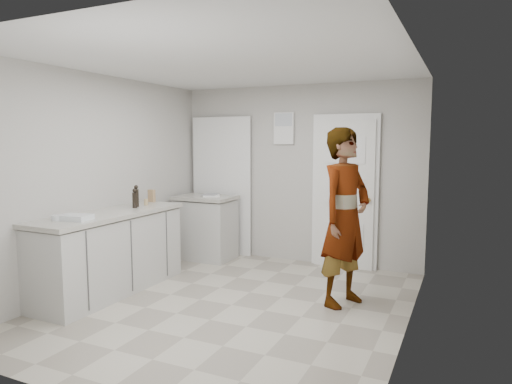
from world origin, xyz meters
The scene contains 12 objects.
ground centered at (0.00, 0.00, 0.00)m, with size 4.00×4.00×0.00m, color gray.
room_shell centered at (-0.17, 1.95, 1.02)m, with size 4.00×4.00×4.00m.
main_counter centered at (-1.45, -0.20, 0.43)m, with size 0.64×1.96×0.93m.
side_counter centered at (-1.25, 1.55, 0.43)m, with size 0.84×0.61×0.93m.
person centered at (1.06, 0.55, 0.93)m, with size 0.68×0.45×1.86m, color silver.
cake_mix_box centered at (-1.55, 0.70, 1.01)m, with size 0.10×0.04×0.16m, color olive.
spice_jar centered at (-1.43, 0.43, 0.96)m, with size 0.05×0.05×0.08m, color tan.
oil_cruet_a centered at (-1.40, 0.18, 1.04)m, with size 0.06×0.06×0.23m.
oil_cruet_b centered at (-1.45, 0.27, 1.05)m, with size 0.06×0.06×0.27m.
baking_dish centered at (-1.39, -0.74, 0.95)m, with size 0.33×0.26×0.05m.
egg_bowl centered at (-1.54, -0.83, 0.95)m, with size 0.13×0.13×0.05m.
papers centered at (-1.18, 1.59, 0.93)m, with size 0.24×0.31×0.01m, color white.
Camera 1 is at (2.19, -4.10, 1.72)m, focal length 32.00 mm.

